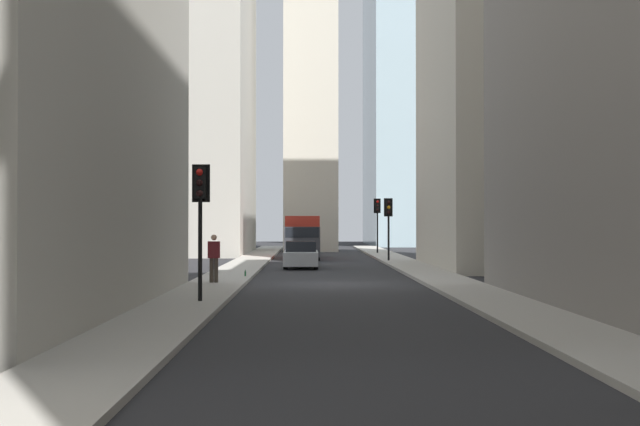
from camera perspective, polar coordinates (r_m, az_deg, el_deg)
The scene contains 13 objects.
ground_plane at distance 29.56m, azimuth 1.08°, elevation -5.39°, with size 135.00×135.00×0.00m, color #262628.
sidewalk_right at distance 29.75m, azimuth -7.65°, elevation -5.21°, with size 90.00×2.20×0.14m, color #A8A399.
sidewalk_left at distance 30.05m, azimuth 9.72°, elevation -5.17°, with size 90.00×2.20×0.14m, color #A8A399.
building_left_midfar at distance 42.94m, azimuth 15.30°, elevation 14.02°, with size 12.53×10.00×26.64m.
building_right_far at distance 60.55m, azimuth -10.17°, elevation 11.25°, with size 15.37×10.00×29.94m.
church_spire at distance 66.45m, azimuth -0.70°, elevation 14.80°, with size 4.99×4.99×38.69m.
delivery_truck at distance 50.08m, azimuth -1.33°, elevation -1.82°, with size 6.46×2.25×2.84m.
sedan_silver at distance 40.13m, azimuth -1.44°, elevation -3.22°, with size 4.30×1.78×1.42m.
traffic_light_foreground at distance 22.02m, azimuth -9.04°, elevation 0.96°, with size 0.43×0.52×3.95m.
traffic_light_midblock at distance 56.99m, azimuth 4.36°, elevation 0.01°, with size 0.43×0.52×4.10m.
traffic_light_far_junction at distance 45.46m, azimuth 5.20°, elevation -0.13°, with size 0.43×0.52×3.74m.
pedestrian at distance 28.77m, azimuth -8.02°, elevation -3.25°, with size 0.26×0.44×1.81m.
discarded_bottle at distance 32.05m, azimuth -5.66°, elevation -4.58°, with size 0.07×0.07×0.27m.
Camera 1 is at (-29.45, 1.01, 2.38)m, focal length 42.38 mm.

